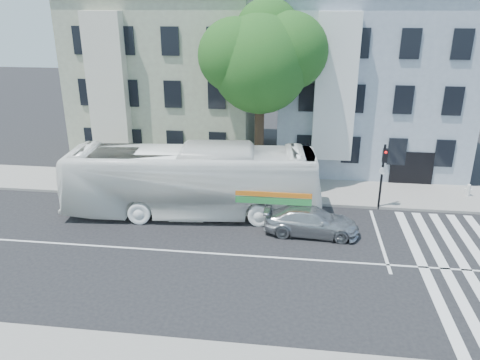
% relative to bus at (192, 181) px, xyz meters
% --- Properties ---
extents(ground, '(120.00, 120.00, 0.00)m').
position_rel_bus_xyz_m(ground, '(3.17, -4.21, -1.89)').
color(ground, black).
rests_on(ground, ground).
extents(sidewalk_far, '(80.00, 4.00, 0.15)m').
position_rel_bus_xyz_m(sidewalk_far, '(3.17, 3.79, -1.82)').
color(sidewalk_far, gray).
rests_on(sidewalk_far, ground).
extents(building_left, '(12.00, 10.00, 11.00)m').
position_rel_bus_xyz_m(building_left, '(-3.83, 10.79, 3.61)').
color(building_left, gray).
rests_on(building_left, ground).
extents(building_right, '(12.00, 10.00, 11.00)m').
position_rel_bus_xyz_m(building_right, '(10.17, 10.79, 3.61)').
color(building_right, '#8D97A8').
rests_on(building_right, ground).
extents(street_tree, '(7.30, 5.90, 11.10)m').
position_rel_bus_xyz_m(street_tree, '(3.23, 4.53, 5.94)').
color(street_tree, '#2D2116').
rests_on(street_tree, ground).
extents(bus, '(4.36, 13.81, 3.78)m').
position_rel_bus_xyz_m(bus, '(0.00, 0.00, 0.00)').
color(bus, white).
rests_on(bus, ground).
extents(sedan, '(2.11, 4.74, 1.35)m').
position_rel_bus_xyz_m(sedan, '(6.33, -1.61, -1.22)').
color(sedan, '#B2B6BA').
rests_on(sedan, ground).
extents(hedge, '(8.33, 3.46, 0.70)m').
position_rel_bus_xyz_m(hedge, '(-1.18, 2.59, -1.39)').
color(hedge, '#2A6621').
rests_on(hedge, sidewalk_far).
extents(traffic_signal, '(0.39, 0.51, 3.74)m').
position_rel_bus_xyz_m(traffic_signal, '(10.10, 1.74, 0.52)').
color(traffic_signal, black).
rests_on(traffic_signal, ground).
extents(fire_hydrant, '(0.42, 0.25, 0.74)m').
position_rel_bus_xyz_m(fire_hydrant, '(15.53, 4.11, -1.37)').
color(fire_hydrant, silver).
rests_on(fire_hydrant, sidewalk_far).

